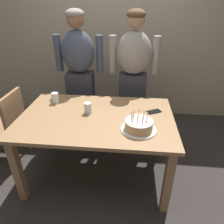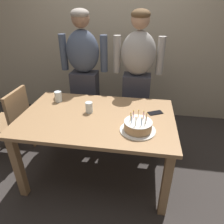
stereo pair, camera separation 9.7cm
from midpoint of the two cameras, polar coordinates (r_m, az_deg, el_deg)
name	(u,v)px [view 2 (the right image)]	position (r m, az deg, el deg)	size (l,w,h in m)	color
ground_plane	(99,171)	(2.47, -2.42, -16.18)	(10.00, 10.00, 0.00)	#332D2B
back_wall	(118,33)	(3.31, 2.65, 21.04)	(5.20, 0.10, 2.60)	tan
dining_table	(97,124)	(2.06, -2.78, -3.43)	(1.50, 0.96, 0.74)	#A37A51
birthday_cake	(138,126)	(1.79, 8.75, -3.99)	(0.31, 0.31, 0.17)	white
water_glass_near	(58,97)	(2.35, -13.53, 4.18)	(0.08, 0.08, 0.12)	silver
water_glass_far	(89,107)	(2.06, -5.04, 1.27)	(0.07, 0.07, 0.11)	silver
cell_phone	(155,113)	(2.11, 13.21, -0.24)	(0.14, 0.07, 0.01)	black
person_man_bearded	(84,75)	(2.73, -6.67, 10.01)	(0.61, 0.27, 1.66)	#33333D
person_woman_cardigan	(137,78)	(2.64, 8.00, 9.24)	(0.61, 0.27, 1.66)	#33333D
dining_chair	(13,119)	(2.64, -24.91, -1.84)	(0.42, 0.42, 0.87)	#A37A51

